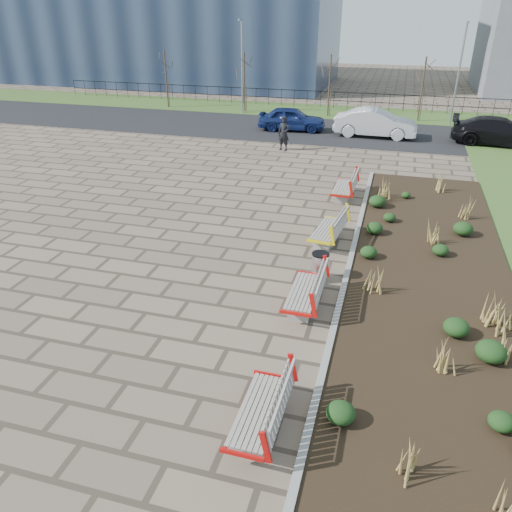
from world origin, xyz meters
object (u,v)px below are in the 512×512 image
(bench_c, at_px, (328,228))
(litter_bin, at_px, (320,267))
(pedestrian, at_px, (284,133))
(bench_d, at_px, (344,186))
(bench_b, at_px, (304,290))
(car_black, at_px, (500,131))
(lamp_west, at_px, (242,68))
(bench_a, at_px, (259,408))
(car_blue, at_px, (292,119))
(car_silver, at_px, (375,123))
(lamp_east, at_px, (458,75))

(bench_c, xyz_separation_m, litter_bin, (0.18, -2.65, -0.08))
(litter_bin, xyz_separation_m, pedestrian, (-4.14, 13.40, 0.47))
(bench_c, relative_size, bench_d, 1.00)
(bench_b, bearing_deg, car_black, 69.33)
(bench_c, xyz_separation_m, lamp_west, (-9.00, 19.64, 2.54))
(bench_a, height_order, car_black, car_black)
(pedestrian, bearing_deg, bench_a, -66.60)
(bench_a, relative_size, car_black, 0.42)
(bench_d, xyz_separation_m, car_blue, (-4.52, 10.98, 0.21))
(bench_b, xyz_separation_m, car_black, (7.22, 19.09, 0.25))
(bench_c, bearing_deg, bench_b, -82.85)
(bench_b, relative_size, bench_c, 1.00)
(car_silver, relative_size, lamp_east, 0.79)
(car_silver, xyz_separation_m, lamp_east, (4.48, 4.56, 2.24))
(litter_bin, height_order, lamp_east, lamp_east)
(car_black, bearing_deg, pedestrian, 116.42)
(car_black, bearing_deg, car_silver, 94.91)
(pedestrian, height_order, car_black, pedestrian)
(bench_d, height_order, pedestrian, pedestrian)
(car_blue, bearing_deg, lamp_east, -71.39)
(bench_a, xyz_separation_m, car_silver, (0.52, 23.55, 0.30))
(litter_bin, height_order, car_silver, car_silver)
(pedestrian, distance_m, lamp_west, 10.44)
(car_blue, bearing_deg, car_black, -97.43)
(car_silver, height_order, lamp_west, lamp_west)
(car_black, bearing_deg, bench_c, 159.97)
(bench_a, bearing_deg, bench_d, 90.40)
(car_silver, bearing_deg, car_black, -89.07)
(bench_c, height_order, car_black, car_black)
(car_blue, height_order, lamp_west, lamp_west)
(bench_d, relative_size, lamp_east, 0.35)
(bench_a, distance_m, car_black, 24.55)
(bench_c, relative_size, lamp_west, 0.35)
(litter_bin, xyz_separation_m, lamp_east, (4.82, 22.29, 2.62))
(litter_bin, bearing_deg, pedestrian, 107.18)
(lamp_east, bearing_deg, bench_d, -108.11)
(pedestrian, bearing_deg, car_silver, 55.73)
(litter_bin, distance_m, lamp_east, 22.95)
(bench_a, relative_size, bench_c, 1.00)
(bench_d, bearing_deg, pedestrian, 122.84)
(bench_b, relative_size, car_silver, 0.44)
(car_black, relative_size, lamp_west, 0.84)
(bench_b, relative_size, car_black, 0.42)
(bench_d, bearing_deg, car_black, 56.93)
(bench_b, distance_m, lamp_east, 24.40)
(bench_b, bearing_deg, bench_a, -89.97)
(bench_d, distance_m, litter_bin, 7.00)
(litter_bin, relative_size, lamp_west, 0.14)
(bench_b, relative_size, bench_d, 1.00)
(bench_c, distance_m, car_black, 16.63)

